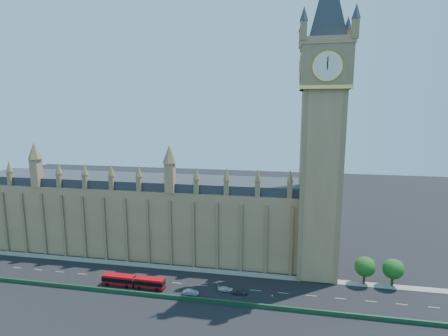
% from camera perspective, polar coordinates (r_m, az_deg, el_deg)
% --- Properties ---
extents(ground, '(400.00, 400.00, 0.00)m').
position_cam_1_polar(ground, '(112.16, -5.62, -18.34)').
color(ground, black).
rests_on(ground, ground).
extents(palace_westminster, '(120.00, 20.00, 28.00)m').
position_cam_1_polar(palace_westminster, '(134.24, -13.43, -7.37)').
color(palace_westminster, '#987449').
rests_on(palace_westminster, ground).
extents(elizabeth_tower, '(20.59, 20.59, 105.00)m').
position_cam_1_polar(elizabeth_tower, '(109.31, 15.93, 10.34)').
color(elizabeth_tower, '#987449').
rests_on(elizabeth_tower, ground).
extents(bridge_parapet, '(160.00, 0.60, 1.20)m').
position_cam_1_polar(bridge_parapet, '(104.36, -7.10, -20.29)').
color(bridge_parapet, '#1E4C2D').
rests_on(bridge_parapet, ground).
extents(kerb_north, '(160.00, 3.00, 0.16)m').
position_cam_1_polar(kerb_north, '(120.27, -4.31, -16.25)').
color(kerb_north, gray).
rests_on(kerb_north, ground).
extents(tree_east_near, '(6.00, 6.00, 8.50)m').
position_cam_1_polar(tree_east_near, '(117.42, 22.11, -14.65)').
color(tree_east_near, '#382619').
rests_on(tree_east_near, ground).
extents(tree_east_far, '(6.00, 6.00, 8.50)m').
position_cam_1_polar(tree_east_far, '(119.30, 26.00, -14.54)').
color(tree_east_far, '#382619').
rests_on(tree_east_far, ground).
extents(red_bus, '(19.30, 3.28, 3.27)m').
position_cam_1_polar(red_bus, '(112.83, -14.58, -17.46)').
color(red_bus, '#B30B11').
rests_on(red_bus, ground).
extents(car_grey, '(4.33, 1.82, 1.46)m').
position_cam_1_polar(car_grey, '(106.33, 2.58, -19.53)').
color(car_grey, '#3D4044').
rests_on(car_grey, ground).
extents(car_silver, '(4.60, 2.06, 1.47)m').
position_cam_1_polar(car_silver, '(106.38, -5.46, -19.55)').
color(car_silver, '#ABADB3').
rests_on(car_silver, ground).
extents(car_white, '(4.56, 1.99, 1.30)m').
position_cam_1_polar(car_white, '(107.73, 0.28, -19.16)').
color(car_white, silver).
rests_on(car_white, ground).
extents(cone_a, '(0.49, 0.49, 0.77)m').
position_cam_1_polar(cone_a, '(107.80, 1.70, -19.31)').
color(cone_a, black).
rests_on(cone_a, ground).
extents(cone_b, '(0.50, 0.50, 0.63)m').
position_cam_1_polar(cone_b, '(106.06, 7.89, -19.96)').
color(cone_b, black).
rests_on(cone_b, ground).
extents(cone_c, '(0.51, 0.51, 0.70)m').
position_cam_1_polar(cone_c, '(106.92, 2.94, -19.60)').
color(cone_c, black).
rests_on(cone_c, ground).
extents(cone_d, '(0.48, 0.48, 0.73)m').
position_cam_1_polar(cone_d, '(106.50, 2.18, -19.71)').
color(cone_d, black).
rests_on(cone_d, ground).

